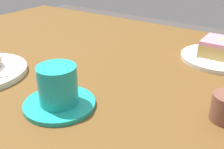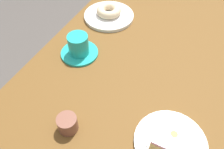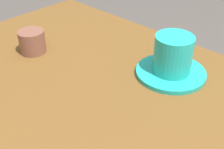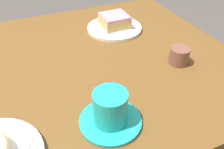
% 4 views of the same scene
% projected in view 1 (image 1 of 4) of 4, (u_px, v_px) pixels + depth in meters
% --- Properties ---
extents(table, '(1.24, 0.80, 0.70)m').
position_uv_depth(table, '(90.00, 80.00, 0.83)').
color(table, brown).
rests_on(table, ground_plane).
extents(plate_glazed_square, '(0.20, 0.20, 0.01)m').
position_uv_depth(plate_glazed_square, '(219.00, 58.00, 0.74)').
color(plate_glazed_square, silver).
rests_on(plate_glazed_square, table).
extents(napkin_glazed_square, '(0.14, 0.14, 0.00)m').
position_uv_depth(napkin_glazed_square, '(219.00, 55.00, 0.74)').
color(napkin_glazed_square, white).
rests_on(napkin_glazed_square, plate_glazed_square).
extents(donut_glazed_square, '(0.10, 0.10, 0.04)m').
position_uv_depth(donut_glazed_square, '(221.00, 47.00, 0.73)').
color(donut_glazed_square, tan).
rests_on(donut_glazed_square, napkin_glazed_square).
extents(coffee_cup, '(0.14, 0.14, 0.09)m').
position_uv_depth(coffee_cup, '(58.00, 90.00, 0.52)').
color(coffee_cup, teal).
rests_on(coffee_cup, table).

